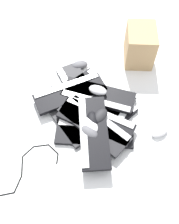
% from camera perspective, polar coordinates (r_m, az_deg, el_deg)
% --- Properties ---
extents(ground_plane, '(3.20, 3.20, 0.00)m').
position_cam_1_polar(ground_plane, '(1.48, -2.57, -1.79)').
color(ground_plane, white).
extents(keyboard_0, '(0.20, 0.45, 0.03)m').
position_cam_1_polar(keyboard_0, '(1.56, 3.56, 3.88)').
color(keyboard_0, black).
rests_on(keyboard_0, ground).
extents(keyboard_1, '(0.31, 0.46, 0.03)m').
position_cam_1_polar(keyboard_1, '(1.58, -2.33, 4.97)').
color(keyboard_1, '#232326').
rests_on(keyboard_1, ground).
extents(keyboard_2, '(0.24, 0.46, 0.03)m').
position_cam_1_polar(keyboard_2, '(1.49, -5.41, -0.41)').
color(keyboard_2, '#232326').
rests_on(keyboard_2, ground).
extents(keyboard_3, '(0.39, 0.44, 0.03)m').
position_cam_1_polar(keyboard_3, '(1.42, 1.13, -4.91)').
color(keyboard_3, black).
rests_on(keyboard_3, ground).
extents(keyboard_4, '(0.46, 0.23, 0.03)m').
position_cam_1_polar(keyboard_4, '(1.46, 4.50, -1.94)').
color(keyboard_4, black).
rests_on(keyboard_4, ground).
extents(keyboard_5, '(0.26, 0.46, 0.03)m').
position_cam_1_polar(keyboard_5, '(1.42, 1.53, -1.95)').
color(keyboard_5, black).
rests_on(keyboard_5, keyboard_4).
extents(keyboard_6, '(0.32, 0.46, 0.03)m').
position_cam_1_polar(keyboard_6, '(1.52, 2.01, 3.85)').
color(keyboard_6, black).
rests_on(keyboard_6, keyboard_0).
extents(keyboard_7, '(0.15, 0.44, 0.03)m').
position_cam_1_polar(keyboard_7, '(1.41, 1.01, -2.76)').
color(keyboard_7, black).
rests_on(keyboard_7, keyboard_3).
extents(keyboard_8, '(0.46, 0.31, 0.03)m').
position_cam_1_polar(keyboard_8, '(1.54, -4.47, 4.41)').
color(keyboard_8, black).
rests_on(keyboard_8, keyboard_1).
extents(keyboard_9, '(0.41, 0.42, 0.03)m').
position_cam_1_polar(keyboard_9, '(1.36, 0.87, -4.45)').
color(keyboard_9, black).
rests_on(keyboard_9, keyboard_5).
extents(mouse_0, '(0.12, 0.08, 0.04)m').
position_cam_1_polar(mouse_0, '(1.40, 2.46, -0.92)').
color(mouse_0, black).
rests_on(mouse_0, keyboard_7).
extents(mouse_1, '(0.12, 0.09, 0.04)m').
position_cam_1_polar(mouse_1, '(1.47, 15.74, -4.24)').
color(mouse_1, silver).
rests_on(mouse_1, ground).
extents(mouse_2, '(0.12, 0.12, 0.04)m').
position_cam_1_polar(mouse_2, '(1.38, 0.66, -1.84)').
color(mouse_2, black).
rests_on(mouse_2, keyboard_7).
extents(mouse_3, '(0.13, 0.12, 0.04)m').
position_cam_1_polar(mouse_3, '(1.71, -2.25, 10.72)').
color(mouse_3, '#4C4C51').
rests_on(mouse_3, ground).
extents(mouse_4, '(0.10, 0.13, 0.04)m').
position_cam_1_polar(mouse_4, '(1.37, 0.32, -2.99)').
color(mouse_4, silver).
rests_on(mouse_4, keyboard_7).
extents(mouse_5, '(0.10, 0.13, 0.04)m').
position_cam_1_polar(mouse_5, '(1.50, 1.91, 5.02)').
color(mouse_5, '#B7B7BC').
rests_on(mouse_5, keyboard_6).
extents(mouse_6, '(0.08, 0.12, 0.04)m').
position_cam_1_polar(mouse_6, '(1.35, -0.19, -4.56)').
color(mouse_6, '#4C4C51').
rests_on(mouse_6, keyboard_7).
extents(cable_0, '(0.39, 0.17, 0.01)m').
position_cam_1_polar(cable_0, '(1.39, -14.11, -12.12)').
color(cable_0, black).
rests_on(cable_0, ground).
extents(cardboard_box, '(0.30, 0.29, 0.23)m').
position_cam_1_polar(cardboard_box, '(1.73, 11.42, 14.72)').
color(cardboard_box, tan).
rests_on(cardboard_box, ground).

